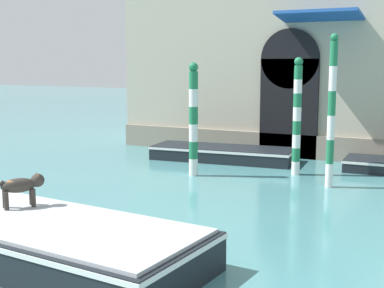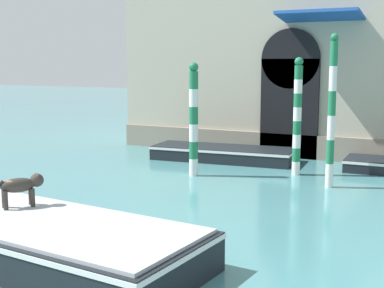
{
  "view_description": "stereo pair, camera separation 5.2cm",
  "coord_description": "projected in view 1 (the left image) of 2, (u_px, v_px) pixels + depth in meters",
  "views": [
    {
      "loc": [
        4.08,
        0.39,
        3.33
      ],
      "look_at": [
        -2.12,
        12.92,
        1.2
      ],
      "focal_mm": 50.0,
      "sensor_mm": 36.0,
      "label": 1
    },
    {
      "loc": [
        4.13,
        0.42,
        3.33
      ],
      "look_at": [
        -2.12,
        12.92,
        1.2
      ],
      "focal_mm": 50.0,
      "sensor_mm": 36.0,
      "label": 2
    }
  ],
  "objects": [
    {
      "name": "boat_moored_near_palazzo",
      "position": [
        223.0,
        153.0,
        18.36
      ],
      "size": [
        4.99,
        2.1,
        0.47
      ],
      "rotation": [
        0.0,
        0.0,
        0.1
      ],
      "color": "black",
      "rests_on": "ground_plane"
    },
    {
      "name": "mooring_pole_0",
      "position": [
        297.0,
        116.0,
        15.79
      ],
      "size": [
        0.25,
        0.25,
        3.49
      ],
      "color": "white",
      "rests_on": "ground_plane"
    },
    {
      "name": "mooring_pole_1",
      "position": [
        193.0,
        119.0,
        15.66
      ],
      "size": [
        0.27,
        0.27,
        3.34
      ],
      "color": "white",
      "rests_on": "ground_plane"
    },
    {
      "name": "dog_on_deck",
      "position": [
        22.0,
        186.0,
        9.76
      ],
      "size": [
        0.62,
        0.79,
        0.61
      ],
      "rotation": [
        0.0,
        0.0,
        0.94
      ],
      "color": "#332D28",
      "rests_on": "boat_foreground"
    },
    {
      "name": "mooring_pole_2",
      "position": [
        332.0,
        111.0,
        14.13
      ],
      "size": [
        0.21,
        0.21,
        4.09
      ],
      "color": "white",
      "rests_on": "ground_plane"
    },
    {
      "name": "boat_foreground",
      "position": [
        28.0,
        234.0,
        9.29
      ],
      "size": [
        6.75,
        2.92,
        0.71
      ],
      "rotation": [
        0.0,
        0.0,
        -0.08
      ],
      "color": "black",
      "rests_on": "ground_plane"
    }
  ]
}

